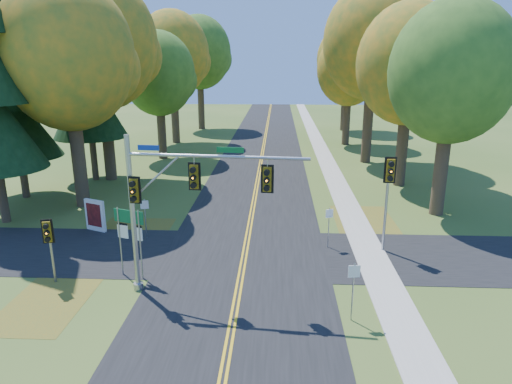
{
  "coord_description": "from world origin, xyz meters",
  "views": [
    {
      "loc": [
        1.57,
        -18.79,
        9.29
      ],
      "look_at": [
        0.56,
        2.06,
        3.2
      ],
      "focal_mm": 32.0,
      "sensor_mm": 36.0,
      "label": 1
    }
  ],
  "objects_px": {
    "traffic_mast": "(174,195)",
    "info_kiosk": "(95,215)",
    "route_sign_cluster": "(129,229)",
    "east_signal_pole": "(389,181)"
  },
  "relations": [
    {
      "from": "traffic_mast",
      "to": "info_kiosk",
      "type": "xyz_separation_m",
      "value": [
        -6.14,
        6.8,
        -3.3
      ]
    },
    {
      "from": "route_sign_cluster",
      "to": "info_kiosk",
      "type": "height_order",
      "value": "route_sign_cluster"
    },
    {
      "from": "east_signal_pole",
      "to": "route_sign_cluster",
      "type": "xyz_separation_m",
      "value": [
        -11.7,
        -3.2,
        -1.45
      ]
    },
    {
      "from": "east_signal_pole",
      "to": "route_sign_cluster",
      "type": "bearing_deg",
      "value": -160.96
    },
    {
      "from": "east_signal_pole",
      "to": "traffic_mast",
      "type": "bearing_deg",
      "value": -150.24
    },
    {
      "from": "east_signal_pole",
      "to": "info_kiosk",
      "type": "relative_size",
      "value": 2.69
    },
    {
      "from": "east_signal_pole",
      "to": "info_kiosk",
      "type": "distance_m",
      "value": 15.89
    },
    {
      "from": "traffic_mast",
      "to": "info_kiosk",
      "type": "bearing_deg",
      "value": 137.19
    },
    {
      "from": "traffic_mast",
      "to": "route_sign_cluster",
      "type": "xyz_separation_m",
      "value": [
        -2.36,
        1.36,
        -1.96
      ]
    },
    {
      "from": "route_sign_cluster",
      "to": "traffic_mast",
      "type": "bearing_deg",
      "value": -10.85
    }
  ]
}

